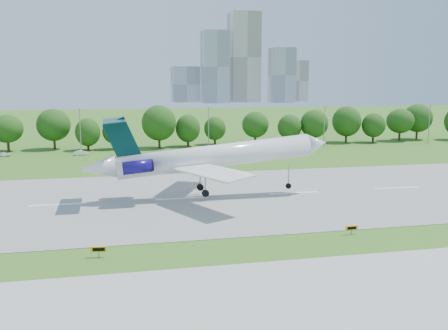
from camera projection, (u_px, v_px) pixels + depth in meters
ground at (208, 247)px, 59.92m from camera, size 600.00×600.00×0.00m
runway at (182, 199)px, 84.01m from camera, size 400.00×45.00×0.08m
taxiway at (246, 314)px, 42.56m from camera, size 400.00×23.00×0.08m
tree_line at (153, 127)px, 147.56m from camera, size 288.40×8.40×10.40m
light_poles at (146, 130)px, 137.38m from camera, size 175.90×0.25×12.19m
skyline at (240, 68)px, 451.99m from camera, size 127.00×52.00×80.00m
airliner at (203, 157)px, 83.56m from camera, size 42.06×30.60×13.31m
taxi_sign_centre at (99, 249)px, 56.17m from camera, size 1.83×0.45×1.28m
taxi_sign_right at (352, 228)px, 64.55m from camera, size 1.68×0.30×1.18m
service_vehicle_a at (81, 153)px, 132.87m from camera, size 4.08×2.29×1.27m
service_vehicle_b at (4, 154)px, 130.39m from camera, size 3.64×2.13×1.16m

